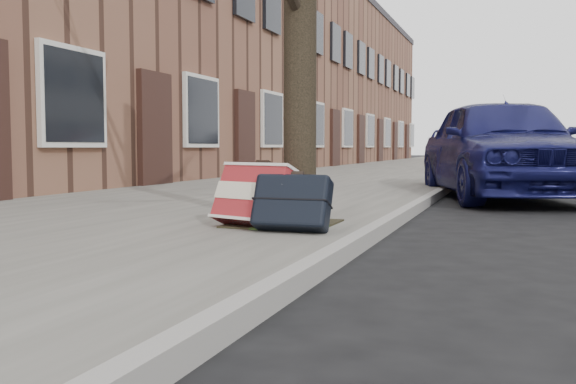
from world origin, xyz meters
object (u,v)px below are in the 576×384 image
(suitcase_red, at_px, (254,196))
(suitcase_navy, at_px, (292,202))
(car_near_front, at_px, (501,147))
(car_near_mid, at_px, (506,147))

(suitcase_red, relative_size, suitcase_navy, 1.14)
(suitcase_navy, relative_size, car_near_front, 0.13)
(suitcase_red, height_order, car_near_mid, car_near_mid)
(suitcase_red, distance_m, suitcase_navy, 0.40)
(suitcase_navy, bearing_deg, car_near_mid, 83.73)
(car_near_mid, bearing_deg, suitcase_red, -97.25)
(suitcase_red, xyz_separation_m, suitcase_navy, (0.37, -0.14, -0.03))
(car_near_front, distance_m, car_near_mid, 7.72)
(suitcase_red, bearing_deg, car_near_front, 91.36)
(suitcase_navy, xyz_separation_m, car_near_front, (1.42, 5.51, 0.43))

